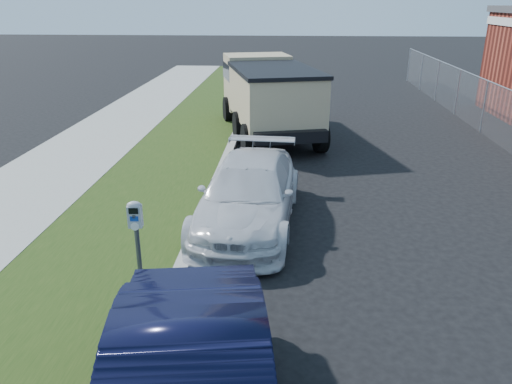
{
  "coord_description": "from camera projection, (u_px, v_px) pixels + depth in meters",
  "views": [
    {
      "loc": [
        -0.82,
        -7.79,
        4.41
      ],
      "look_at": [
        -1.4,
        1.0,
        1.0
      ],
      "focal_mm": 35.0,
      "sensor_mm": 36.0,
      "label": 1
    }
  ],
  "objects": [
    {
      "name": "parking_meter",
      "position": [
        136.0,
        228.0,
        7.33
      ],
      "size": [
        0.22,
        0.16,
        1.55
      ],
      "rotation": [
        0.0,
        0.0,
        0.09
      ],
      "color": "#3F4247",
      "rests_on": "ground"
    },
    {
      "name": "dump_truck",
      "position": [
        267.0,
        93.0,
        17.09
      ],
      "size": [
        3.88,
        6.75,
        2.5
      ],
      "rotation": [
        0.0,
        0.0,
        0.25
      ],
      "color": "black",
      "rests_on": "ground"
    },
    {
      "name": "ground",
      "position": [
        331.0,
        267.0,
        8.79
      ],
      "size": [
        120.0,
        120.0,
        0.0
      ],
      "primitive_type": "plane",
      "color": "black",
      "rests_on": "ground"
    },
    {
      "name": "white_wagon",
      "position": [
        248.0,
        193.0,
        10.27
      ],
      "size": [
        2.22,
        4.79,
        1.35
      ],
      "primitive_type": "imported",
      "rotation": [
        0.0,
        0.0,
        -0.07
      ],
      "color": "silver",
      "rests_on": "ground"
    },
    {
      "name": "streetside",
      "position": [
        70.0,
        211.0,
        10.97
      ],
      "size": [
        6.12,
        50.0,
        0.15
      ],
      "color": "gray",
      "rests_on": "ground"
    }
  ]
}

